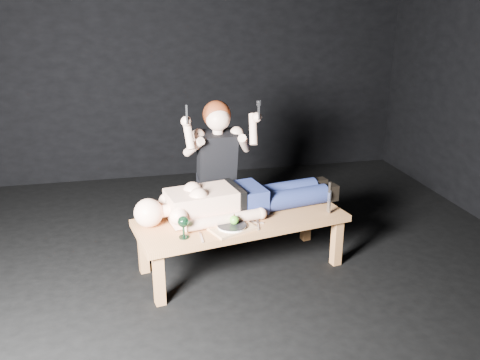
{
  "coord_description": "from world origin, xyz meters",
  "views": [
    {
      "loc": [
        -0.86,
        -3.55,
        2.09
      ],
      "look_at": [
        -0.05,
        0.07,
        0.75
      ],
      "focal_mm": 37.77,
      "sensor_mm": 36.0,
      "label": 1
    }
  ],
  "objects_px": {
    "lying_man": "(242,195)",
    "carving_knife": "(329,198)",
    "table": "(241,243)",
    "kneeling_woman": "(215,169)",
    "serving_tray": "(232,228)",
    "goblet": "(183,227)"
  },
  "relations": [
    {
      "from": "serving_tray",
      "to": "goblet",
      "type": "distance_m",
      "value": 0.38
    },
    {
      "from": "lying_man",
      "to": "kneeling_woman",
      "type": "bearing_deg",
      "value": 94.82
    },
    {
      "from": "table",
      "to": "carving_knife",
      "type": "distance_m",
      "value": 0.8
    },
    {
      "from": "kneeling_woman",
      "to": "table",
      "type": "bearing_deg",
      "value": -82.7
    },
    {
      "from": "lying_man",
      "to": "serving_tray",
      "type": "bearing_deg",
      "value": -125.29
    },
    {
      "from": "lying_man",
      "to": "kneeling_woman",
      "type": "xyz_separation_m",
      "value": [
        -0.13,
        0.48,
        0.08
      ]
    },
    {
      "from": "table",
      "to": "carving_knife",
      "type": "bearing_deg",
      "value": -16.44
    },
    {
      "from": "lying_man",
      "to": "kneeling_woman",
      "type": "relative_size",
      "value": 1.34
    },
    {
      "from": "kneeling_woman",
      "to": "serving_tray",
      "type": "relative_size",
      "value": 4.1
    },
    {
      "from": "lying_man",
      "to": "carving_knife",
      "type": "bearing_deg",
      "value": -27.04
    },
    {
      "from": "carving_knife",
      "to": "serving_tray",
      "type": "bearing_deg",
      "value": 178.07
    },
    {
      "from": "lying_man",
      "to": "kneeling_woman",
      "type": "height_order",
      "value": "kneeling_woman"
    },
    {
      "from": "table",
      "to": "lying_man",
      "type": "height_order",
      "value": "lying_man"
    },
    {
      "from": "lying_man",
      "to": "goblet",
      "type": "bearing_deg",
      "value": -153.81
    },
    {
      "from": "table",
      "to": "serving_tray",
      "type": "bearing_deg",
      "value": -131.33
    },
    {
      "from": "kneeling_woman",
      "to": "carving_knife",
      "type": "xyz_separation_m",
      "value": [
        0.81,
        -0.68,
        -0.08
      ]
    },
    {
      "from": "goblet",
      "to": "carving_knife",
      "type": "height_order",
      "value": "carving_knife"
    },
    {
      "from": "kneeling_woman",
      "to": "goblet",
      "type": "height_order",
      "value": "kneeling_woman"
    },
    {
      "from": "lying_man",
      "to": "serving_tray",
      "type": "xyz_separation_m",
      "value": [
        -0.15,
        -0.32,
        -0.13
      ]
    },
    {
      "from": "lying_man",
      "to": "table",
      "type": "bearing_deg",
      "value": -114.59
    },
    {
      "from": "table",
      "to": "serving_tray",
      "type": "distance_m",
      "value": 0.33
    },
    {
      "from": "kneeling_woman",
      "to": "carving_knife",
      "type": "height_order",
      "value": "kneeling_woman"
    }
  ]
}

